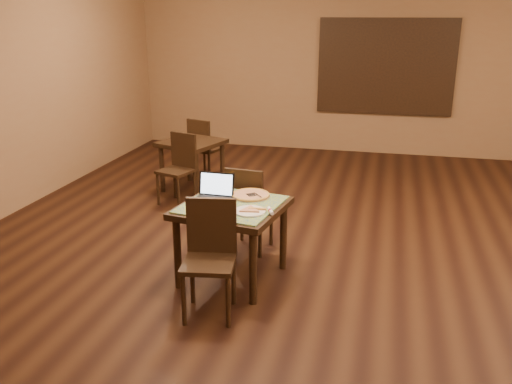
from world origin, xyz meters
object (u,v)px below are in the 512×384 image
(pizza_pan, at_px, (251,196))
(other_table_b_chair_near, at_px, (179,164))
(chair_main_near, at_px, (210,250))
(other_table_b, at_px, (192,149))
(other_table_b_chair_far, at_px, (203,145))
(chair_main_far, at_px, (248,205))
(laptop, at_px, (215,192))
(tiled_table, at_px, (232,214))

(pizza_pan, height_order, other_table_b_chair_near, other_table_b_chair_near)
(chair_main_near, xyz_separation_m, pizza_pan, (0.13, 0.85, 0.21))
(other_table_b, bearing_deg, pizza_pan, -39.87)
(chair_main_near, relative_size, other_table_b_chair_far, 1.05)
(chair_main_far, xyz_separation_m, pizza_pan, (0.13, -0.38, 0.23))
(other_table_b_chair_near, bearing_deg, laptop, -41.66)
(chair_main_far, bearing_deg, tiled_table, 98.31)
(tiled_table, height_order, pizza_pan, pizza_pan)
(chair_main_near, bearing_deg, tiled_table, 79.72)
(other_table_b, xyz_separation_m, other_table_b_chair_near, (0.02, -0.55, -0.07))
(laptop, distance_m, other_table_b_chair_near, 2.18)
(other_table_b_chair_near, distance_m, other_table_b_chair_far, 1.10)
(tiled_table, distance_m, chair_main_far, 0.63)
(chair_main_near, bearing_deg, other_table_b, 103.81)
(other_table_b, xyz_separation_m, other_table_b_chair_far, (-0.02, 0.55, -0.07))
(other_table_b_chair_far, bearing_deg, laptop, 128.92)
(tiled_table, distance_m, other_table_b_chair_far, 3.35)
(pizza_pan, xyz_separation_m, other_table_b_chair_near, (-1.42, 1.72, -0.24))
(tiled_table, bearing_deg, chair_main_far, 100.27)
(chair_main_far, relative_size, other_table_b, 0.98)
(chair_main_near, distance_m, laptop, 0.79)
(laptop, distance_m, other_table_b_chair_far, 3.19)
(tiled_table, relative_size, other_table_b_chair_far, 1.13)
(laptop, xyz_separation_m, pizza_pan, (0.32, 0.13, -0.06))
(tiled_table, height_order, other_table_b_chair_far, other_table_b_chair_far)
(chair_main_far, xyz_separation_m, laptop, (-0.19, -0.51, 0.29))
(pizza_pan, distance_m, other_table_b_chair_near, 2.25)
(chair_main_far, bearing_deg, chair_main_near, 97.18)
(other_table_b_chair_near, bearing_deg, other_table_b_chair_far, 110.19)
(other_table_b_chair_near, bearing_deg, pizza_pan, -32.81)
(chair_main_far, bearing_deg, other_table_b_chair_near, -38.77)
(other_table_b_chair_near, xyz_separation_m, other_table_b_chair_far, (-0.05, 1.10, 0.00))
(laptop, height_order, other_table_b_chair_near, laptop)
(laptop, bearing_deg, chair_main_far, 70.85)
(chair_main_near, height_order, chair_main_far, chair_main_near)
(tiled_table, bearing_deg, laptop, 161.50)
(laptop, distance_m, pizza_pan, 0.35)
(chair_main_near, distance_m, chair_main_far, 1.23)
(chair_main_far, relative_size, other_table_b_chair_near, 1.01)
(chair_main_far, height_order, other_table_b, chair_main_far)
(tiled_table, height_order, other_table_b_chair_near, other_table_b_chair_near)
(pizza_pan, relative_size, other_table_b_chair_near, 0.41)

